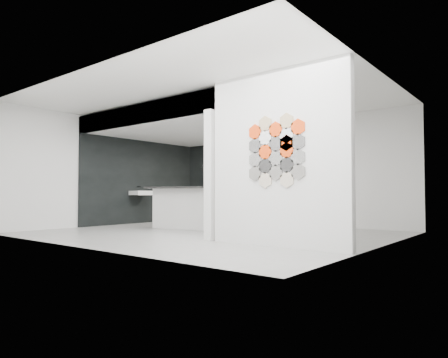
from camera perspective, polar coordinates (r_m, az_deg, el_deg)
floor at (r=8.51m, az=-1.80°, el=-7.75°), size 7.00×6.00×0.01m
partition_panel at (r=6.38m, az=7.62°, el=3.01°), size 2.45×0.15×2.80m
bay_clad_back at (r=11.62m, az=2.86°, el=-0.40°), size 4.40×0.04×2.35m
bay_clad_left at (r=11.66m, az=-11.61°, el=-0.37°), size 0.04×4.00×2.35m
bulkhead at (r=10.23m, az=-3.70°, el=7.57°), size 4.40×4.00×0.40m
corner_column at (r=7.19m, az=-2.01°, el=0.62°), size 0.16×0.16×2.35m
fascia_beam at (r=8.93m, az=-12.15°, el=9.03°), size 4.40×0.16×0.40m
wall_basin at (r=11.35m, az=-11.65°, el=-1.97°), size 0.40×0.60×0.12m
display_shelf at (r=11.48m, az=2.95°, el=0.24°), size 3.00×0.15×0.04m
kitchen_island at (r=9.56m, az=-5.10°, el=-4.01°), size 2.01×1.19×1.52m
stockpot at (r=12.32m, az=-2.15°, el=0.63°), size 0.31×0.31×0.19m
kettle at (r=11.01m, az=6.49°, el=0.86°), size 0.21×0.21×0.15m
glass_bowl at (r=10.75m, az=8.80°, el=0.80°), size 0.19×0.19×0.10m
glass_vase at (r=10.75m, az=8.80°, el=0.91°), size 0.13×0.13×0.14m
bottle_dark at (r=11.54m, az=2.57°, el=0.75°), size 0.06×0.06×0.17m
utensil_cup at (r=11.78m, az=0.96°, el=0.52°), size 0.08×0.08×0.10m
hex_tile_cluster at (r=6.30m, az=7.47°, el=4.03°), size 1.04×0.02×1.16m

